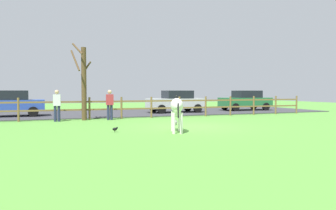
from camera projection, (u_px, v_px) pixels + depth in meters
ground_plane at (192, 126)px, 14.31m from camera, size 60.00×60.00×0.00m
parking_asphalt at (138, 113)px, 23.03m from camera, size 28.00×7.40×0.05m
paddock_fence at (151, 106)px, 18.85m from camera, size 21.44×0.11×1.24m
bare_tree at (83, 82)px, 17.25m from camera, size 1.10×1.10×4.14m
zebra at (177, 108)px, 12.32m from camera, size 0.86×1.88×1.41m
crow_on_grass at (115, 129)px, 12.33m from camera, size 0.21×0.10×0.20m
parked_car_silver at (176, 101)px, 22.93m from camera, size 4.02×1.92×1.56m
parked_car_blue at (9, 103)px, 19.29m from camera, size 4.08×2.03×1.56m
parked_car_green at (245, 100)px, 25.54m from camera, size 4.05×1.98×1.56m
visitor_left_of_tree at (57, 104)px, 16.55m from camera, size 0.38×0.25×1.64m
visitor_right_of_tree at (110, 103)px, 17.50m from camera, size 0.39×0.27×1.64m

